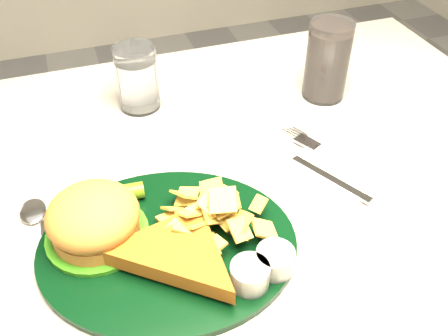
# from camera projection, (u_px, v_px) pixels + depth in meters

# --- Properties ---
(table) EXTENTS (1.20, 0.80, 0.75)m
(table) POSITION_uv_depth(u_px,v_px,m) (202.00, 323.00, 0.98)
(table) COLOR #9E988F
(table) RESTS_ON ground
(dinner_plate) EXTENTS (0.38, 0.34, 0.07)m
(dinner_plate) POSITION_uv_depth(u_px,v_px,m) (166.00, 228.00, 0.61)
(dinner_plate) COLOR black
(dinner_plate) RESTS_ON table
(water_glass) EXTENTS (0.08, 0.08, 0.11)m
(water_glass) POSITION_uv_depth(u_px,v_px,m) (137.00, 78.00, 0.85)
(water_glass) COLOR silver
(water_glass) RESTS_ON table
(cola_glass) EXTENTS (0.09, 0.09, 0.14)m
(cola_glass) POSITION_uv_depth(u_px,v_px,m) (327.00, 61.00, 0.87)
(cola_glass) COLOR black
(cola_glass) RESTS_ON table
(fork_napkin) EXTENTS (0.20, 0.22, 0.01)m
(fork_napkin) POSITION_uv_depth(u_px,v_px,m) (327.00, 174.00, 0.74)
(fork_napkin) COLOR white
(fork_napkin) RESTS_ON table
(spoon) EXTENTS (0.05, 0.17, 0.01)m
(spoon) POSITION_uv_depth(u_px,v_px,m) (47.00, 254.00, 0.62)
(spoon) COLOR silver
(spoon) RESTS_ON table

